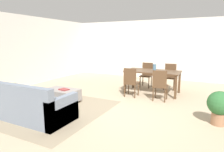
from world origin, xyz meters
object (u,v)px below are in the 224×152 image
at_px(couch, 25,105).
at_px(dining_chair_near_left, 131,81).
at_px(dining_chair_far_left, 147,73).
at_px(dining_chair_far_right, 170,75).
at_px(potted_plant, 220,105).
at_px(dining_table, 152,73).
at_px(ottoman_table, 62,95).
at_px(dining_chair_near_right, 160,84).
at_px(vase_centerpiece, 155,68).
at_px(book_on_ottoman, 64,89).

xyz_separation_m(couch, dining_chair_near_left, (1.57, 2.65, 0.23)).
relative_size(dining_chair_far_left, dining_chair_far_right, 1.00).
xyz_separation_m(dining_chair_near_left, potted_plant, (2.40, -1.10, -0.10)).
height_order(dining_table, dining_chair_near_left, dining_chair_near_left).
xyz_separation_m(couch, dining_chair_far_left, (1.61, 4.22, 0.23)).
height_order(ottoman_table, dining_table, dining_table).
bearing_deg(dining_chair_near_left, dining_chair_near_right, -1.69).
height_order(vase_centerpiece, book_on_ottoman, vase_centerpiece).
bearing_deg(potted_plant, vase_centerpiece, 134.90).
height_order(dining_chair_far_left, potted_plant, dining_chair_far_left).
xyz_separation_m(dining_table, dining_chair_far_left, (-0.43, 0.79, -0.15)).
bearing_deg(potted_plant, ottoman_table, -175.52).
relative_size(dining_chair_near_left, vase_centerpiece, 4.09).
bearing_deg(vase_centerpiece, dining_chair_near_right, -64.63).
relative_size(couch, dining_table, 1.27).
height_order(dining_chair_far_right, vase_centerpiece, vase_centerpiece).
height_order(couch, dining_chair_near_right, dining_chair_near_right).
height_order(ottoman_table, vase_centerpiece, vase_centerpiece).
relative_size(ottoman_table, dining_chair_near_left, 1.05).
distance_m(couch, potted_plant, 4.26).
xyz_separation_m(dining_chair_near_left, dining_chair_far_right, (0.91, 1.62, 0.00)).
relative_size(vase_centerpiece, book_on_ottoman, 0.86).
bearing_deg(vase_centerpiece, potted_plant, -45.10).
relative_size(dining_table, dining_chair_near_right, 1.93).
xyz_separation_m(ottoman_table, dining_table, (2.03, 2.20, 0.45)).
relative_size(dining_chair_near_right, book_on_ottoman, 3.54).
xyz_separation_m(dining_chair_far_left, potted_plant, (2.36, -2.68, -0.10)).
xyz_separation_m(ottoman_table, dining_chair_far_left, (1.60, 2.99, 0.30)).
bearing_deg(dining_chair_far_left, potted_plant, -48.58).
xyz_separation_m(dining_chair_near_right, vase_centerpiece, (-0.38, 0.79, 0.35)).
relative_size(ottoman_table, dining_chair_far_left, 1.05).
distance_m(vase_centerpiece, potted_plant, 2.68).
relative_size(ottoman_table, vase_centerpiece, 4.31).
bearing_deg(dining_table, vase_centerpiece, -15.50).
relative_size(dining_chair_near_left, dining_chair_far_left, 1.00).
bearing_deg(potted_plant, dining_chair_far_right, 118.78).
height_order(ottoman_table, dining_chair_far_left, dining_chair_far_left).
height_order(couch, dining_chair_far_right, dining_chair_far_right).
bearing_deg(ottoman_table, vase_centerpiece, 46.16).
distance_m(couch, dining_chair_near_right, 3.62).
bearing_deg(ottoman_table, dining_chair_far_right, 50.91).
relative_size(dining_table, dining_chair_far_right, 1.93).
distance_m(couch, dining_table, 4.01).
bearing_deg(vase_centerpiece, dining_chair_far_left, 121.67).
bearing_deg(dining_chair_near_right, potted_plant, -35.90).
xyz_separation_m(dining_chair_near_left, book_on_ottoman, (-1.44, -1.45, -0.12)).
xyz_separation_m(book_on_ottoman, potted_plant, (3.85, 0.34, 0.02)).
relative_size(couch, dining_chair_far_left, 2.46).
relative_size(dining_chair_near_right, vase_centerpiece, 4.09).
height_order(ottoman_table, dining_chair_near_right, dining_chair_near_right).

